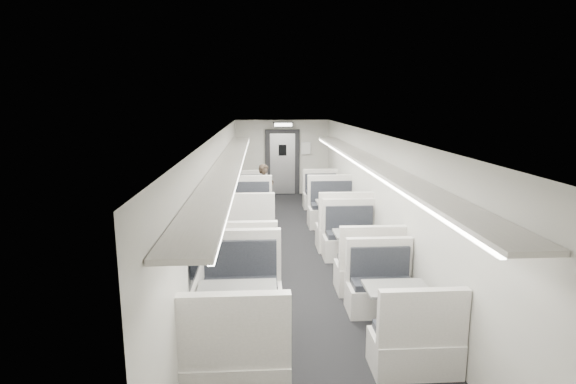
{
  "coord_description": "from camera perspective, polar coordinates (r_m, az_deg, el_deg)",
  "views": [
    {
      "loc": [
        -0.7,
        -8.41,
        2.99
      ],
      "look_at": [
        -0.13,
        0.84,
        1.11
      ],
      "focal_mm": 28.0,
      "sensor_mm": 36.0,
      "label": 1
    }
  ],
  "objects": [
    {
      "name": "window_d",
      "position": [
        5.52,
        -11.61,
        -6.04
      ],
      "size": [
        0.02,
        1.18,
        0.84
      ],
      "primitive_type": "cube",
      "color": "black",
      "rests_on": "room"
    },
    {
      "name": "booth_right_d",
      "position": [
        6.09,
        13.53,
        -14.54
      ],
      "size": [
        0.97,
        1.96,
        1.05
      ],
      "color": "silver",
      "rests_on": "room"
    },
    {
      "name": "luggage_rack_right",
      "position": [
        8.41,
        9.92,
        3.98
      ],
      "size": [
        0.46,
        10.4,
        0.09
      ],
      "color": "silver",
      "rests_on": "room"
    },
    {
      "name": "vestibule_door",
      "position": [
        14.49,
        -0.71,
        3.75
      ],
      "size": [
        1.1,
        0.13,
        2.1
      ],
      "color": "black",
      "rests_on": "room"
    },
    {
      "name": "window_b",
      "position": [
        9.78,
        -8.08,
        1.72
      ],
      "size": [
        0.02,
        1.18,
        0.84
      ],
      "primitive_type": "cube",
      "color": "black",
      "rests_on": "room"
    },
    {
      "name": "room",
      "position": [
        8.63,
        1.23,
        -0.49
      ],
      "size": [
        3.24,
        12.24,
        2.64
      ],
      "color": "black",
      "rests_on": "ground"
    },
    {
      "name": "exit_sign",
      "position": [
        13.89,
        -0.62,
        8.56
      ],
      "size": [
        0.62,
        0.12,
        0.16
      ],
      "color": "black",
      "rests_on": "room"
    },
    {
      "name": "luggage_rack_left",
      "position": [
        8.2,
        -7.3,
        3.87
      ],
      "size": [
        0.46,
        10.4,
        0.09
      ],
      "color": "silver",
      "rests_on": "room"
    },
    {
      "name": "booth_right_b",
      "position": [
        10.09,
        6.33,
        -3.39
      ],
      "size": [
        1.13,
        2.3,
        1.23
      ],
      "color": "silver",
      "rests_on": "room"
    },
    {
      "name": "booth_left_b",
      "position": [
        10.0,
        -5.11,
        -3.51
      ],
      "size": [
        1.13,
        2.29,
        1.22
      ],
      "color": "silver",
      "rests_on": "room"
    },
    {
      "name": "passenger",
      "position": [
        11.53,
        -2.98,
        0.06
      ],
      "size": [
        0.61,
        0.52,
        1.41
      ],
      "primitive_type": "imported",
      "rotation": [
        0.0,
        0.0,
        0.42
      ],
      "color": "black",
      "rests_on": "room"
    },
    {
      "name": "window_c",
      "position": [
        7.63,
        -9.35,
        -1.08
      ],
      "size": [
        0.02,
        1.18,
        0.84
      ],
      "primitive_type": "cube",
      "color": "black",
      "rests_on": "room"
    },
    {
      "name": "booth_right_c",
      "position": [
        8.07,
        8.93,
        -7.54
      ],
      "size": [
        1.04,
        2.1,
        1.12
      ],
      "color": "silver",
      "rests_on": "room"
    },
    {
      "name": "booth_right_a",
      "position": [
        12.07,
        4.68,
        -1.12
      ],
      "size": [
        1.0,
        2.02,
        1.08
      ],
      "color": "silver",
      "rests_on": "room"
    },
    {
      "name": "booth_left_a",
      "position": [
        12.11,
        -4.84,
        -1.15
      ],
      "size": [
        0.97,
        1.96,
        1.05
      ],
      "color": "silver",
      "rests_on": "room"
    },
    {
      "name": "wall_notice",
      "position": [
        14.48,
        2.27,
        5.57
      ],
      "size": [
        0.32,
        0.02,
        0.4
      ],
      "primitive_type": "cube",
      "color": "silver",
      "rests_on": "room"
    },
    {
      "name": "booth_left_c",
      "position": [
        8.11,
        -5.48,
        -7.22
      ],
      "size": [
        1.09,
        2.21,
        1.18
      ],
      "color": "silver",
      "rests_on": "room"
    },
    {
      "name": "window_a",
      "position": [
        11.95,
        -7.27,
        3.51
      ],
      "size": [
        0.02,
        1.18,
        0.84
      ],
      "primitive_type": "cube",
      "color": "black",
      "rests_on": "room"
    },
    {
      "name": "booth_left_d",
      "position": [
        5.62,
        -6.41,
        -15.88
      ],
      "size": [
        1.14,
        2.31,
        1.23
      ],
      "color": "silver",
      "rests_on": "room"
    }
  ]
}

